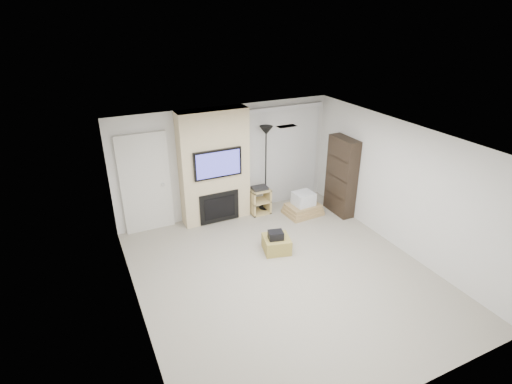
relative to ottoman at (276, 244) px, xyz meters
name	(u,v)px	position (x,y,z in m)	size (l,w,h in m)	color
floor	(285,275)	(-0.24, -0.78, -0.15)	(5.00, 5.50, 0.00)	#A69F8D
ceiling	(290,142)	(-0.24, -0.78, 2.35)	(5.00, 5.50, 0.00)	white
wall_back	(226,161)	(-0.24, 1.97, 1.10)	(5.00, 2.50, 0.00)	silver
wall_front	(411,321)	(-0.24, -3.53, 1.10)	(5.00, 2.50, 0.00)	silver
wall_left	(133,250)	(-2.74, -0.78, 1.10)	(5.50, 2.50, 0.00)	silver
wall_right	(401,187)	(2.26, -0.78, 1.10)	(5.50, 2.50, 0.00)	silver
hvac_vent	(287,126)	(0.16, 0.02, 2.35)	(0.35, 0.18, 0.01)	silver
ottoman	(276,244)	(0.00, 0.00, 0.00)	(0.50, 0.50, 0.30)	#A18D42
black_bag	(276,235)	(-0.04, -0.03, 0.23)	(0.28, 0.22, 0.16)	black
fireplace_wall	(215,168)	(-0.59, 1.76, 1.09)	(1.50, 0.47, 2.50)	beige
entry_door	(146,184)	(-2.04, 1.93, 0.90)	(1.02, 0.11, 2.14)	silver
vertical_blinds	(282,152)	(1.16, 1.92, 1.12)	(1.98, 0.10, 2.37)	silver
floor_lamp	(266,145)	(0.61, 1.71, 1.44)	(0.30, 0.30, 2.02)	black
av_stand	(260,199)	(0.41, 1.59, 0.20)	(0.45, 0.38, 0.66)	#D4BA75
box_stack	(303,206)	(1.28, 1.09, 0.06)	(0.84, 0.66, 0.54)	tan
bookshelf	(341,176)	(2.09, 0.84, 0.75)	(0.30, 0.80, 1.80)	black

